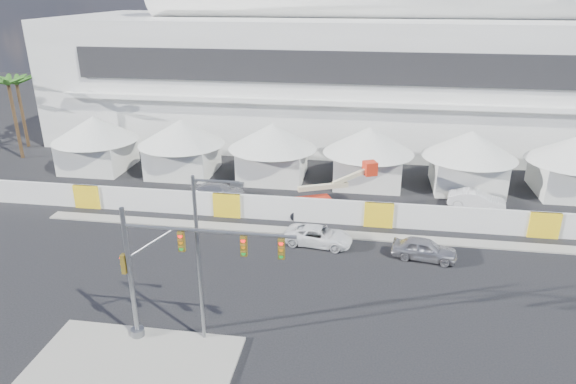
# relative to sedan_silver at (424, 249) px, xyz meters

# --- Properties ---
(ground) EXTENTS (160.00, 160.00, 0.00)m
(ground) POSITION_rel_sedan_silver_xyz_m (-9.04, -9.81, -0.74)
(ground) COLOR black
(ground) RESTS_ON ground
(median_island) EXTENTS (10.00, 5.00, 0.15)m
(median_island) POSITION_rel_sedan_silver_xyz_m (-15.04, -12.81, -0.66)
(median_island) COLOR gray
(median_island) RESTS_ON ground
(stadium) EXTENTS (80.00, 24.80, 21.98)m
(stadium) POSITION_rel_sedan_silver_xyz_m (-0.33, 31.69, 8.71)
(stadium) COLOR silver
(stadium) RESTS_ON ground
(tent_row) EXTENTS (53.40, 8.40, 5.40)m
(tent_row) POSITION_rel_sedan_silver_xyz_m (-8.54, 14.19, 2.41)
(tent_row) COLOR silver
(tent_row) RESTS_ON ground
(hoarding_fence) EXTENTS (70.00, 0.25, 2.00)m
(hoarding_fence) POSITION_rel_sedan_silver_xyz_m (-3.04, 4.69, 0.26)
(hoarding_fence) COLOR silver
(hoarding_fence) RESTS_ON ground
(palm_cluster) EXTENTS (10.60, 10.60, 8.55)m
(palm_cluster) POSITION_rel_sedan_silver_xyz_m (-42.50, 19.69, 6.14)
(palm_cluster) COLOR #47331E
(palm_cluster) RESTS_ON ground
(sedan_silver) EXTENTS (2.42, 4.56, 1.48)m
(sedan_silver) POSITION_rel_sedan_silver_xyz_m (0.00, 0.00, 0.00)
(sedan_silver) COLOR #A7A6AB
(sedan_silver) RESTS_ON ground
(pickup_curb) EXTENTS (2.81, 5.06, 1.34)m
(pickup_curb) POSITION_rel_sedan_silver_xyz_m (-7.29, 1.01, -0.07)
(pickup_curb) COLOR white
(pickup_curb) RESTS_ON ground
(lot_car_a) EXTENTS (2.58, 4.84, 1.51)m
(lot_car_a) POSITION_rel_sedan_silver_xyz_m (5.10, 9.44, 0.02)
(lot_car_a) COLOR silver
(lot_car_a) RESTS_ON ground
(lot_car_c) EXTENTS (1.90, 4.67, 1.35)m
(lot_car_c) POSITION_rel_sedan_silver_xyz_m (-16.79, 8.39, -0.06)
(lot_car_c) COLOR #B3B3B8
(lot_car_c) RESTS_ON ground
(traffic_mast) EXTENTS (8.80, 0.72, 7.36)m
(traffic_mast) POSITION_rel_sedan_silver_xyz_m (-13.87, -11.01, 3.45)
(traffic_mast) COLOR slate
(traffic_mast) RESTS_ON median_island
(streetlight_median) EXTENTS (2.50, 0.25, 9.03)m
(streetlight_median) POSITION_rel_sedan_silver_xyz_m (-11.96, -10.61, 4.60)
(streetlight_median) COLOR slate
(streetlight_median) RESTS_ON median_island
(boom_lift) EXTENTS (8.20, 3.25, 4.01)m
(boom_lift) POSITION_rel_sedan_silver_xyz_m (-8.00, 6.22, 0.34)
(boom_lift) COLOR red
(boom_lift) RESTS_ON ground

